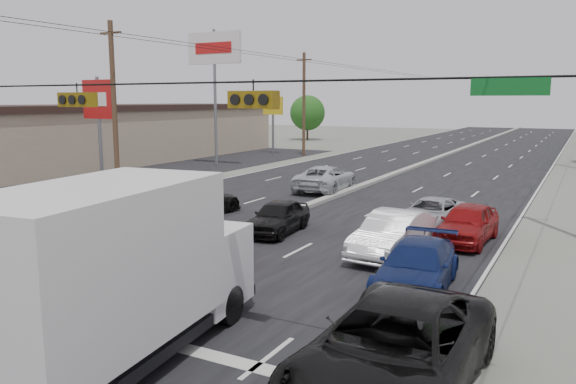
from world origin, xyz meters
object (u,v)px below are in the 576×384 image
at_px(pole_sign_mid, 98,105).
at_px(black_suv, 394,351).
at_px(tan_sedan, 99,312).
at_px(utility_pole_left_c, 304,104).
at_px(pole_sign_billboard, 214,57).
at_px(utility_pole_left_b, 114,106).
at_px(red_sedan, 189,248).
at_px(oncoming_far, 326,179).
at_px(box_truck, 119,272).
at_px(queue_car_c, 431,213).
at_px(pole_sign_far, 273,111).
at_px(queue_car_a, 278,217).
at_px(queue_car_d, 417,267).
at_px(queue_car_e, 467,224).
at_px(queue_car_b, 393,235).
at_px(oncoming_near, 198,201).
at_px(tree_left_far, 308,113).

height_order(pole_sign_mid, black_suv, pole_sign_mid).
bearing_deg(black_suv, tan_sedan, -171.78).
height_order(utility_pole_left_c, pole_sign_billboard, pole_sign_billboard).
bearing_deg(utility_pole_left_b, tan_sedan, -46.02).
height_order(red_sedan, black_suv, black_suv).
xyz_separation_m(utility_pole_left_b, red_sedan, (13.90, -10.81, -4.35)).
xyz_separation_m(pole_sign_billboard, oncoming_far, (13.10, -7.10, -8.10)).
distance_m(utility_pole_left_c, pole_sign_billboard, 12.73).
height_order(box_truck, queue_car_c, box_truck).
bearing_deg(pole_sign_far, queue_car_a, -59.86).
height_order(utility_pole_left_c, pole_sign_mid, utility_pole_left_c).
bearing_deg(box_truck, pole_sign_billboard, 115.58).
bearing_deg(black_suv, pole_sign_mid, 146.21).
bearing_deg(queue_car_a, pole_sign_far, 115.22).
bearing_deg(red_sedan, queue_car_d, 16.74).
bearing_deg(queue_car_e, queue_car_b, -118.08).
relative_size(black_suv, oncoming_far, 1.12).
height_order(box_truck, oncoming_near, box_truck).
bearing_deg(tree_left_far, box_truck, -66.96).
relative_size(utility_pole_left_b, queue_car_d, 2.10).
relative_size(utility_pole_left_b, oncoming_near, 2.10).
xyz_separation_m(utility_pole_left_c, box_truck, (16.69, -41.58, -3.14)).
distance_m(utility_pole_left_c, black_suv, 46.05).
bearing_deg(oncoming_near, queue_car_b, 174.13).
xyz_separation_m(queue_car_b, queue_car_d, (1.74, -3.17, -0.08)).
distance_m(pole_sign_billboard, queue_car_c, 26.63).
distance_m(utility_pole_left_c, queue_car_a, 33.33).
bearing_deg(queue_car_e, utility_pole_left_c, 130.23).
xyz_separation_m(utility_pole_left_b, oncoming_far, (11.10, 5.90, -4.34)).
distance_m(queue_car_d, oncoming_far, 17.99).
bearing_deg(queue_car_a, queue_car_c, 32.96).
bearing_deg(pole_sign_far, black_suv, -57.49).
xyz_separation_m(queue_car_b, oncoming_near, (-10.33, 2.40, -0.08)).
xyz_separation_m(queue_car_a, queue_car_d, (6.98, -4.23, 0.01)).
height_order(queue_car_c, queue_car_d, queue_car_d).
distance_m(utility_pole_left_b, pole_sign_billboard, 13.68).
xyz_separation_m(pole_sign_billboard, tan_sedan, (17.50, -29.06, -8.16)).
height_order(red_sedan, oncoming_near, red_sedan).
xyz_separation_m(utility_pole_left_c, oncoming_far, (11.10, -19.10, -4.34)).
bearing_deg(oncoming_far, pole_sign_far, -56.91).
relative_size(utility_pole_left_c, queue_car_d, 2.10).
distance_m(utility_pole_left_c, pole_sign_mid, 22.46).
distance_m(pole_sign_far, tan_sedan, 45.39).
distance_m(utility_pole_left_c, queue_car_b, 36.72).
xyz_separation_m(black_suv, queue_car_c, (-2.90, 14.32, -0.24)).
distance_m(tan_sedan, oncoming_far, 22.39).
bearing_deg(queue_car_e, oncoming_near, -173.15).
relative_size(queue_car_a, queue_car_d, 0.84).
bearing_deg(pole_sign_billboard, box_truck, -57.71).
xyz_separation_m(tan_sedan, red_sedan, (-1.60, 5.25, 0.05)).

